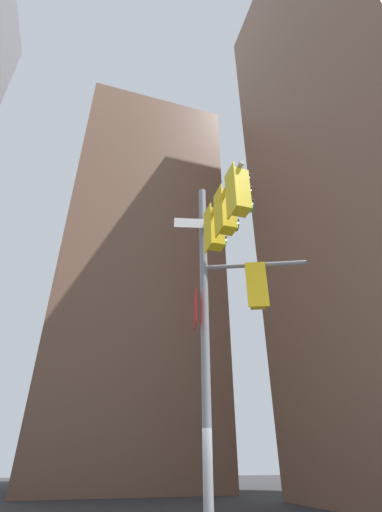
% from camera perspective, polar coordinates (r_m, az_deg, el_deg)
% --- Properties ---
extents(building_mid_block, '(14.62, 14.62, 38.97)m').
position_cam_1_polar(building_mid_block, '(38.53, -8.73, -2.75)').
color(building_mid_block, brown).
rests_on(building_mid_block, ground).
extents(signal_pole_assembly, '(3.14, 2.90, 8.61)m').
position_cam_1_polar(signal_pole_assembly, '(8.02, 5.25, -2.77)').
color(signal_pole_assembly, gray).
rests_on(signal_pole_assembly, ground).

